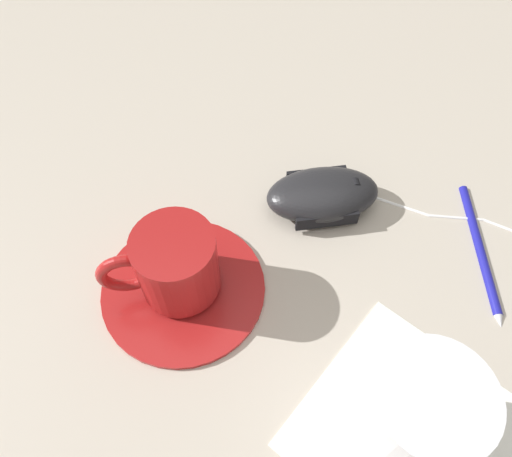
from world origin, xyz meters
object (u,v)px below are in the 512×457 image
Objects in this scene: pen at (482,249)px; computer_mouse at (323,194)px; coffee_cup at (174,264)px; drinking_glass at (415,417)px; saucer at (183,288)px.

computer_mouse is at bearing -8.25° from pen.
coffee_cup reaches higher than pen.
drinking_glass is 0.21m from pen.
saucer is at bearing 47.84° from computer_mouse.
computer_mouse is (-0.11, -0.12, 0.01)m from saucer.
drinking_glass is at bearing 156.36° from saucer.
coffee_cup is at bearing 46.39° from computer_mouse.
drinking_glass reaches higher than saucer.
saucer is 0.23m from drinking_glass.
drinking_glass is 0.69× the size of pen.
coffee_cup is 0.30m from pen.
coffee_cup is 0.23m from drinking_glass.
computer_mouse is at bearing -133.61° from coffee_cup.
pen is (-0.16, 0.02, -0.01)m from computer_mouse.
coffee_cup reaches higher than computer_mouse.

